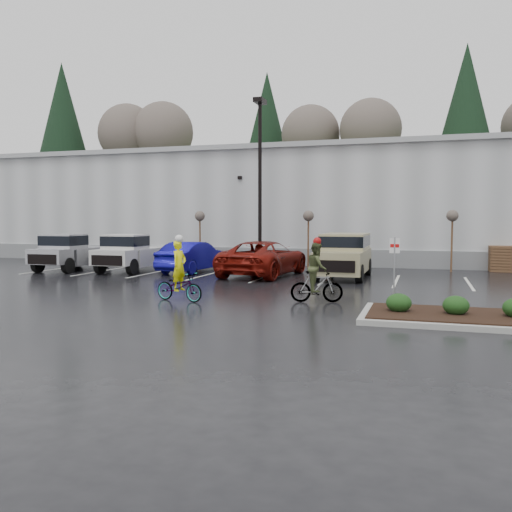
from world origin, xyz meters
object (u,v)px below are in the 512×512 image
(lamppost, at_px, (260,165))
(fire_lane_sign, at_px, (394,264))
(cyclist_olive, at_px, (317,278))
(cyclist_hivis, at_px, (179,280))
(sapling_mid, at_px, (308,219))
(sapling_east, at_px, (452,219))
(pickup_white, at_px, (134,252))
(car_red, at_px, (264,258))
(suv_tan, at_px, (343,256))
(sapling_west, at_px, (200,219))
(pallet_stack_a, at_px, (502,259))
(pickup_silver, at_px, (74,252))
(car_blue, at_px, (193,257))

(lamppost, distance_m, fire_lane_sign, 14.78)
(lamppost, distance_m, cyclist_olive, 13.14)
(cyclist_olive, bearing_deg, cyclist_hivis, 89.35)
(sapling_mid, height_order, cyclist_olive, sapling_mid)
(sapling_east, bearing_deg, sapling_mid, 180.00)
(sapling_mid, bearing_deg, pickup_white, -152.51)
(cyclist_hivis, height_order, cyclist_olive, cyclist_hivis)
(car_red, xyz_separation_m, cyclist_hivis, (-0.42, -8.58, -0.15))
(fire_lane_sign, xyz_separation_m, suv_tan, (-2.73, 8.47, -0.38))
(lamppost, height_order, suv_tan, lamppost)
(sapling_west, distance_m, fire_lane_sign, 17.46)
(pallet_stack_a, height_order, suv_tan, suv_tan)
(pickup_white, xyz_separation_m, car_red, (7.13, -0.14, -0.14))
(pallet_stack_a, distance_m, pickup_silver, 22.52)
(lamppost, distance_m, sapling_east, 10.48)
(car_blue, height_order, cyclist_olive, cyclist_olive)
(pickup_silver, height_order, car_blue, pickup_silver)
(sapling_mid, xyz_separation_m, suv_tan, (2.57, -4.33, -1.70))
(fire_lane_sign, relative_size, cyclist_hivis, 0.99)
(sapling_west, xyz_separation_m, cyclist_hivis, (4.85, -13.07, -2.04))
(sapling_west, height_order, car_blue, sapling_west)
(suv_tan, bearing_deg, cyclist_hivis, -115.81)
(suv_tan, height_order, cyclist_hivis, cyclist_hivis)
(car_blue, relative_size, car_red, 0.79)
(car_red, bearing_deg, pickup_silver, 7.30)
(lamppost, xyz_separation_m, suv_tan, (5.07, -3.33, -4.66))
(suv_tan, bearing_deg, lamppost, 146.67)
(car_red, bearing_deg, sapling_mid, -99.30)
(pickup_white, relative_size, cyclist_olive, 2.42)
(pallet_stack_a, xyz_separation_m, car_blue, (-15.21, -4.95, 0.11))
(sapling_west, bearing_deg, pallet_stack_a, 3.47)
(pallet_stack_a, height_order, car_red, car_red)
(fire_lane_sign, distance_m, pickup_white, 16.07)
(lamppost, distance_m, suv_tan, 7.65)
(pickup_silver, distance_m, cyclist_olive, 16.28)
(sapling_east, bearing_deg, fire_lane_sign, -99.75)
(pallet_stack_a, height_order, cyclist_hivis, cyclist_hivis)
(pallet_stack_a, bearing_deg, cyclist_olive, -119.02)
(car_blue, bearing_deg, sapling_west, -66.19)
(fire_lane_sign, bearing_deg, pickup_silver, 154.69)
(sapling_east, xyz_separation_m, suv_tan, (-4.93, -4.33, -1.70))
(lamppost, xyz_separation_m, pallet_stack_a, (12.50, 2.00, -5.01))
(car_blue, bearing_deg, pallet_stack_a, -156.28)
(pickup_white, xyz_separation_m, cyclist_hivis, (6.71, -8.72, -0.29))
(sapling_east, bearing_deg, pickup_silver, -166.23)
(pickup_silver, xyz_separation_m, car_red, (10.54, 0.23, -0.14))
(pickup_silver, bearing_deg, sapling_mid, 21.85)
(sapling_west, xyz_separation_m, pallet_stack_a, (16.50, 1.00, -2.05))
(lamppost, distance_m, sapling_mid, 4.00)
(pickup_white, distance_m, car_red, 7.13)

